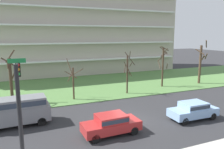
# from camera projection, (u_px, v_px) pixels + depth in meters

# --- Properties ---
(ground) EXTENTS (160.00, 160.00, 0.00)m
(ground) POSITION_uv_depth(u_px,v_px,m) (127.00, 120.00, 19.22)
(ground) COLOR #2D2D30
(grass_lawn_strip) EXTENTS (80.00, 16.00, 0.08)m
(grass_lawn_strip) POSITION_uv_depth(u_px,v_px,m) (84.00, 86.00, 31.92)
(grass_lawn_strip) COLOR #547F42
(grass_lawn_strip) RESTS_ON ground
(apartment_building) EXTENTS (44.32, 12.11, 18.04)m
(apartment_building) POSITION_uv_depth(u_px,v_px,m) (64.00, 27.00, 42.64)
(apartment_building) COLOR #B2A899
(apartment_building) RESTS_ON ground
(tree_far_left) EXTENTS (1.50, 1.43, 5.87)m
(tree_far_left) POSITION_uv_depth(u_px,v_px,m) (11.00, 78.00, 23.55)
(tree_far_left) COLOR #423023
(tree_far_left) RESTS_ON ground
(tree_left) EXTENTS (2.34, 2.35, 4.84)m
(tree_left) POSITION_uv_depth(u_px,v_px,m) (73.00, 81.00, 24.95)
(tree_left) COLOR #4C3828
(tree_left) RESTS_ON ground
(tree_center) EXTENTS (1.42, 1.21, 5.48)m
(tree_center) POSITION_uv_depth(u_px,v_px,m) (128.00, 72.00, 27.38)
(tree_center) COLOR #423023
(tree_center) RESTS_ON ground
(tree_right) EXTENTS (1.68, 1.78, 5.92)m
(tree_right) POSITION_uv_depth(u_px,v_px,m) (163.00, 65.00, 31.10)
(tree_right) COLOR #423023
(tree_right) RESTS_ON ground
(tree_far_right) EXTENTS (2.10, 1.52, 6.71)m
(tree_far_right) POSITION_uv_depth(u_px,v_px,m) (201.00, 63.00, 33.08)
(tree_far_right) COLOR #4C3828
(tree_far_right) RESTS_ON ground
(sedan_blue_near_left) EXTENTS (4.43, 1.88, 1.57)m
(sedan_blue_near_left) POSITION_uv_depth(u_px,v_px,m) (193.00, 110.00, 19.38)
(sedan_blue_near_left) COLOR #8CB2E0
(sedan_blue_near_left) RESTS_ON ground
(van_gray_center_left) EXTENTS (5.28, 2.22, 2.36)m
(van_gray_center_left) POSITION_uv_depth(u_px,v_px,m) (17.00, 110.00, 17.88)
(van_gray_center_left) COLOR slate
(van_gray_center_left) RESTS_ON ground
(sedan_red_center_right) EXTENTS (4.45, 1.93, 1.57)m
(sedan_red_center_right) POSITION_uv_depth(u_px,v_px,m) (111.00, 123.00, 16.38)
(sedan_red_center_right) COLOR #B22828
(sedan_red_center_right) RESTS_ON ground
(traffic_signal_mast) EXTENTS (0.90, 5.14, 6.24)m
(traffic_signal_mast) POSITION_uv_depth(u_px,v_px,m) (19.00, 99.00, 10.83)
(traffic_signal_mast) COLOR black
(traffic_signal_mast) RESTS_ON ground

